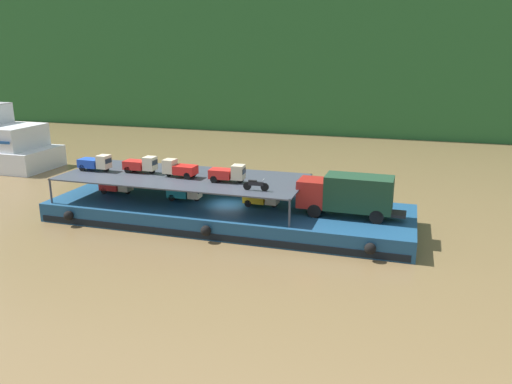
% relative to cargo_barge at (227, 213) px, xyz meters
% --- Properties ---
extents(ground_plane, '(400.00, 400.00, 0.00)m').
position_rel_cargo_barge_xyz_m(ground_plane, '(0.00, 0.03, -0.75)').
color(ground_plane, brown).
extents(cargo_barge, '(28.86, 9.21, 1.50)m').
position_rel_cargo_barge_xyz_m(cargo_barge, '(0.00, 0.00, 0.00)').
color(cargo_barge, navy).
rests_on(cargo_barge, ground).
extents(covered_lorry, '(7.89, 2.42, 3.10)m').
position_rel_cargo_barge_xyz_m(covered_lorry, '(9.45, -0.24, 2.44)').
color(covered_lorry, maroon).
rests_on(covered_lorry, cargo_barge).
extents(cargo_rack, '(19.66, 7.80, 2.00)m').
position_rel_cargo_barge_xyz_m(cargo_rack, '(-3.80, 0.03, 2.69)').
color(cargo_rack, '#383D47').
rests_on(cargo_rack, cargo_barge).
extents(mini_truck_lower_stern, '(2.75, 1.21, 1.38)m').
position_rel_cargo_barge_xyz_m(mini_truck_lower_stern, '(-10.13, 0.31, 1.44)').
color(mini_truck_lower_stern, red).
rests_on(mini_truck_lower_stern, cargo_barge).
extents(mini_truck_lower_aft, '(2.75, 1.22, 1.38)m').
position_rel_cargo_barge_xyz_m(mini_truck_lower_aft, '(-3.65, 0.05, 1.44)').
color(mini_truck_lower_aft, teal).
rests_on(mini_truck_lower_aft, cargo_barge).
extents(mini_truck_lower_mid, '(2.77, 1.25, 1.38)m').
position_rel_cargo_barge_xyz_m(mini_truck_lower_mid, '(2.77, 0.33, 1.44)').
color(mini_truck_lower_mid, gold).
rests_on(mini_truck_lower_mid, cargo_barge).
extents(mini_truck_upper_stern, '(2.77, 1.25, 1.38)m').
position_rel_cargo_barge_xyz_m(mini_truck_upper_stern, '(-11.63, -0.31, 3.44)').
color(mini_truck_upper_stern, '#1E47B7').
rests_on(mini_truck_upper_stern, cargo_rack).
extents(mini_truck_upper_mid, '(2.75, 1.21, 1.38)m').
position_rel_cargo_barge_xyz_m(mini_truck_upper_mid, '(-7.63, 0.21, 3.44)').
color(mini_truck_upper_mid, red).
rests_on(mini_truck_upper_mid, cargo_rack).
extents(mini_truck_upper_fore, '(2.79, 1.28, 1.38)m').
position_rel_cargo_barge_xyz_m(mini_truck_upper_fore, '(-3.95, -0.25, 3.44)').
color(mini_truck_upper_fore, red).
rests_on(mini_truck_upper_fore, cargo_rack).
extents(mini_truck_upper_bow, '(2.78, 1.27, 1.38)m').
position_rel_cargo_barge_xyz_m(mini_truck_upper_bow, '(0.31, -0.60, 3.44)').
color(mini_truck_upper_bow, red).
rests_on(mini_truck_upper_bow, cargo_rack).
extents(motorcycle_upper_port, '(1.90, 0.55, 0.87)m').
position_rel_cargo_barge_xyz_m(motorcycle_upper_port, '(3.07, -2.31, 3.18)').
color(motorcycle_upper_port, black).
rests_on(motorcycle_upper_port, cargo_rack).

